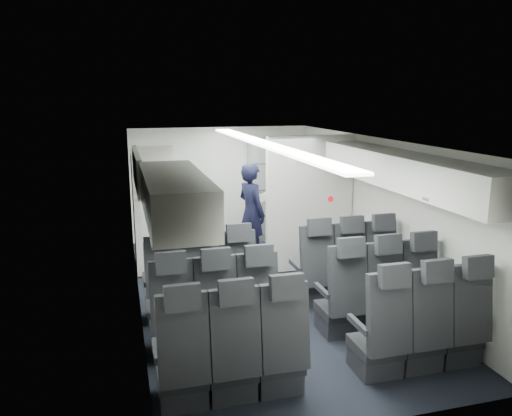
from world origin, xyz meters
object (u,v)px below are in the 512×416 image
flight_attendant (251,213)px  seat_row_mid (299,307)px  carry_on_bag (157,177)px  boarding_door (137,211)px  galley_unit (272,190)px  seat_row_front (275,279)px  seat_row_rear (331,345)px

flight_attendant → seat_row_mid: bearing=155.8°
carry_on_bag → seat_row_mid: bearing=-38.5°
boarding_door → galley_unit: bearing=24.3°
galley_unit → flight_attendant: 1.51m
seat_row_front → seat_row_rear: size_ratio=1.00×
carry_on_bag → seat_row_front: bearing=-6.6°
seat_row_front → flight_attendant: size_ratio=2.00×
seat_row_front → seat_row_mid: same height
flight_attendant → seat_row_front: bearing=154.0°
seat_row_rear → boarding_door: boarding_door is taller
galley_unit → carry_on_bag: (-2.39, -3.25, 0.86)m
seat_row_front → galley_unit: bearing=73.7°
seat_row_mid → boarding_door: 3.45m
galley_unit → flight_attendant: galley_unit is taller
flight_attendant → carry_on_bag: size_ratio=3.91×
seat_row_rear → galley_unit: 5.17m
galley_unit → carry_on_bag: size_ratio=4.46×
carry_on_bag → boarding_door: bearing=89.1°
seat_row_mid → carry_on_bag: carry_on_bag is taller
seat_row_mid → seat_row_rear: size_ratio=1.00×
seat_row_rear → galley_unit: galley_unit is taller
seat_row_mid → seat_row_rear: 0.90m
seat_row_front → carry_on_bag: size_ratio=7.82×
seat_row_mid → seat_row_rear: bearing=-90.0°
seat_row_rear → boarding_door: size_ratio=1.79×
seat_row_mid → galley_unit: bearing=77.1°
seat_row_mid → carry_on_bag: (-1.44, 0.91, 1.40)m
seat_row_mid → seat_row_rear: same height
seat_row_mid → seat_row_front: bearing=90.0°
seat_row_mid → flight_attendant: 2.88m
boarding_door → seat_row_mid: bearing=-61.2°
galley_unit → seat_row_mid: bearing=-102.9°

